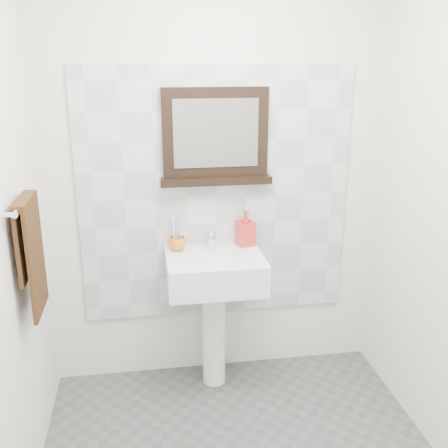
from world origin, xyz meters
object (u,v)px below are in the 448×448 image
at_px(toothbrush_cup, 177,244).
at_px(framed_mirror, 215,139).
at_px(pedestal_sink, 215,285).
at_px(hand_towel, 31,247).
at_px(soap_dispenser, 245,228).

height_order(toothbrush_cup, framed_mirror, framed_mirror).
distance_m(pedestal_sink, framed_mirror, 0.84).
xyz_separation_m(toothbrush_cup, hand_towel, (-0.70, -0.54, 0.22)).
bearing_deg(hand_towel, pedestal_sink, 24.97).
distance_m(toothbrush_cup, framed_mirror, 0.64).
xyz_separation_m(toothbrush_cup, framed_mirror, (0.24, 0.07, 0.59)).
bearing_deg(toothbrush_cup, framed_mirror, 15.97).
height_order(toothbrush_cup, soap_dispenser, soap_dispenser).
distance_m(pedestal_sink, hand_towel, 1.09).
bearing_deg(pedestal_sink, framed_mirror, 79.33).
bearing_deg(soap_dispenser, hand_towel, -167.19).
bearing_deg(soap_dispenser, framed_mirror, 152.17).
relative_size(framed_mirror, hand_towel, 1.16).
height_order(pedestal_sink, toothbrush_cup, pedestal_sink).
height_order(soap_dispenser, framed_mirror, framed_mirror).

